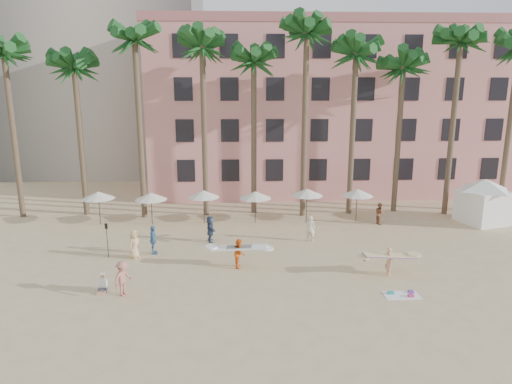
{
  "coord_description": "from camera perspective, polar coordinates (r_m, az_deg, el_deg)",
  "views": [
    {
      "loc": [
        -2.34,
        -21.76,
        10.49
      ],
      "look_at": [
        -1.21,
        6.0,
        4.0
      ],
      "focal_mm": 32.0,
      "sensor_mm": 36.0,
      "label": 1
    }
  ],
  "objects": [
    {
      "name": "cabana",
      "position": [
        39.53,
        26.6,
        -0.57
      ],
      "size": [
        5.62,
        5.62,
        3.5
      ],
      "color": "white",
      "rests_on": "ground"
    },
    {
      "name": "paddle",
      "position": [
        29.84,
        -18.14,
        -5.25
      ],
      "size": [
        0.18,
        0.04,
        2.23
      ],
      "color": "black",
      "rests_on": "ground"
    },
    {
      "name": "carrier_white",
      "position": [
        27.12,
        -2.1,
        -7.5
      ],
      "size": [
        3.36,
        1.15,
        1.72
      ],
      "color": "orange",
      "rests_on": "ground"
    },
    {
      "name": "palm_row",
      "position": [
        36.96,
        2.18,
        16.98
      ],
      "size": [
        44.4,
        5.4,
        16.3
      ],
      "color": "brown",
      "rests_on": "ground"
    },
    {
      "name": "seated_man",
      "position": [
        25.56,
        -18.63,
        -11.01
      ],
      "size": [
        0.42,
        0.73,
        0.95
      ],
      "color": "#3F3F4C",
      "rests_on": "ground"
    },
    {
      "name": "pink_hotel",
      "position": [
        48.73,
        8.86,
        10.06
      ],
      "size": [
        35.0,
        14.0,
        16.0
      ],
      "primitive_type": "cube",
      "color": "#DF8D88",
      "rests_on": "ground"
    },
    {
      "name": "ground",
      "position": [
        24.27,
        3.52,
        -12.48
      ],
      "size": [
        120.0,
        120.0,
        0.0
      ],
      "primitive_type": "plane",
      "color": "#D1B789",
      "rests_on": "ground"
    },
    {
      "name": "beachgoers",
      "position": [
        29.41,
        -5.67,
        -5.94
      ],
      "size": [
        18.25,
        12.87,
        1.87
      ],
      "color": "#4B7CAF",
      "rests_on": "ground"
    },
    {
      "name": "carrier_yellow",
      "position": [
        27.11,
        16.31,
        -8.04
      ],
      "size": [
        3.03,
        1.03,
        1.63
      ],
      "color": "tan",
      "rests_on": "ground"
    },
    {
      "name": "beach_towel",
      "position": [
        25.14,
        17.84,
        -12.11
      ],
      "size": [
        1.81,
        1.02,
        0.14
      ],
      "color": "white",
      "rests_on": "ground"
    },
    {
      "name": "umbrella_row",
      "position": [
        35.23,
        -3.34,
        -0.27
      ],
      "size": [
        22.5,
        2.7,
        2.73
      ],
      "color": "#332B23",
      "rests_on": "ground"
    }
  ]
}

